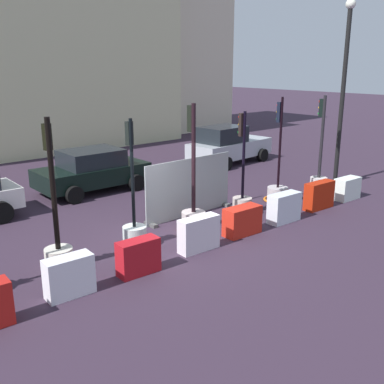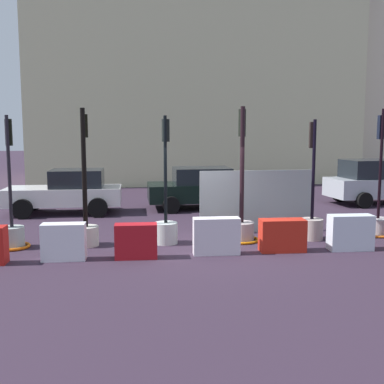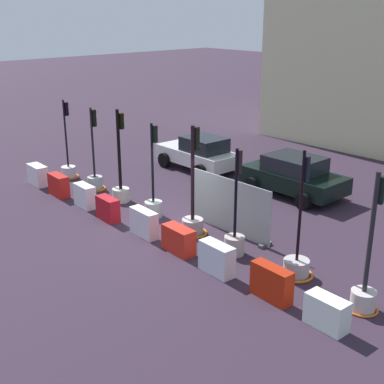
# 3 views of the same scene
# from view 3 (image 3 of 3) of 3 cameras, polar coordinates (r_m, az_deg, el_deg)

# --- Properties ---
(ground_plane) EXTENTS (120.00, 120.00, 0.00)m
(ground_plane) POSITION_cam_3_polar(r_m,az_deg,el_deg) (17.63, -2.89, -3.80)
(ground_plane) COLOR #312333
(traffic_light_0) EXTENTS (0.85, 0.85, 3.35)m
(traffic_light_0) POSITION_cam_3_polar(r_m,az_deg,el_deg) (23.23, -13.20, 2.63)
(traffic_light_0) COLOR silver
(traffic_light_0) RESTS_ON ground_plane
(traffic_light_1) EXTENTS (0.86, 0.86, 3.31)m
(traffic_light_1) POSITION_cam_3_polar(r_m,az_deg,el_deg) (21.41, -10.44, 1.55)
(traffic_light_1) COLOR #ABB6B0
(traffic_light_1) RESTS_ON ground_plane
(traffic_light_2) EXTENTS (0.65, 0.65, 3.49)m
(traffic_light_2) POSITION_cam_3_polar(r_m,az_deg,el_deg) (19.89, -7.71, 0.91)
(traffic_light_2) COLOR beige
(traffic_light_2) RESTS_ON ground_plane
(traffic_light_3) EXTENTS (0.61, 0.61, 3.31)m
(traffic_light_3) POSITION_cam_3_polar(r_m,az_deg,el_deg) (18.33, -4.18, -0.92)
(traffic_light_3) COLOR silver
(traffic_light_3) RESTS_ON ground_plane
(traffic_light_4) EXTENTS (0.96, 0.96, 3.55)m
(traffic_light_4) POSITION_cam_3_polar(r_m,az_deg,el_deg) (16.89, 0.09, -2.75)
(traffic_light_4) COLOR #B8A8A6
(traffic_light_4) RESTS_ON ground_plane
(traffic_light_5) EXTENTS (0.60, 0.60, 3.22)m
(traffic_light_5) POSITION_cam_3_polar(r_m,az_deg,el_deg) (15.57, 4.64, -4.73)
(traffic_light_5) COLOR #B9A79F
(traffic_light_5) RESTS_ON ground_plane
(traffic_light_6) EXTENTS (0.95, 0.95, 3.53)m
(traffic_light_6) POSITION_cam_3_polar(r_m,az_deg,el_deg) (14.63, 11.25, -7.34)
(traffic_light_6) COLOR #B6ABAF
(traffic_light_6) RESTS_ON ground_plane
(traffic_light_7) EXTENTS (0.77, 0.77, 3.49)m
(traffic_light_7) POSITION_cam_3_polar(r_m,az_deg,el_deg) (13.38, 18.20, -9.56)
(traffic_light_7) COLOR beige
(traffic_light_7) RESTS_ON ground_plane
(construction_barrier_0) EXTENTS (1.08, 0.53, 0.84)m
(construction_barrier_0) POSITION_cam_3_polar(r_m,az_deg,el_deg) (22.56, -16.32, 1.77)
(construction_barrier_0) COLOR white
(construction_barrier_0) RESTS_ON ground_plane
(construction_barrier_1) EXTENTS (1.07, 0.48, 0.84)m
(construction_barrier_1) POSITION_cam_3_polar(r_m,az_deg,el_deg) (21.04, -14.21, 0.71)
(construction_barrier_1) COLOR red
(construction_barrier_1) RESTS_ON ground_plane
(construction_barrier_2) EXTENTS (1.00, 0.47, 0.84)m
(construction_barrier_2) POSITION_cam_3_polar(r_m,az_deg,el_deg) (19.63, -11.51, -0.41)
(construction_barrier_2) COLOR silver
(construction_barrier_2) RESTS_ON ground_plane
(construction_barrier_3) EXTENTS (0.99, 0.46, 0.81)m
(construction_barrier_3) POSITION_cam_3_polar(r_m,az_deg,el_deg) (18.28, -9.08, -1.81)
(construction_barrier_3) COLOR #AF141C
(construction_barrier_3) RESTS_ON ground_plane
(construction_barrier_4) EXTENTS (1.12, 0.43, 0.88)m
(construction_barrier_4) POSITION_cam_3_polar(r_m,az_deg,el_deg) (16.86, -5.22, -3.35)
(construction_barrier_4) COLOR silver
(construction_barrier_4) RESTS_ON ground_plane
(construction_barrier_5) EXTENTS (1.12, 0.53, 0.79)m
(construction_barrier_5) POSITION_cam_3_polar(r_m,az_deg,el_deg) (15.72, -1.45, -5.18)
(construction_barrier_5) COLOR red
(construction_barrier_5) RESTS_ON ground_plane
(construction_barrier_6) EXTENTS (1.09, 0.49, 0.87)m
(construction_barrier_6) POSITION_cam_3_polar(r_m,az_deg,el_deg) (14.51, 2.69, -7.21)
(construction_barrier_6) COLOR silver
(construction_barrier_6) RESTS_ON ground_plane
(construction_barrier_7) EXTENTS (1.16, 0.44, 0.89)m
(construction_barrier_7) POSITION_cam_3_polar(r_m,az_deg,el_deg) (13.43, 8.59, -9.69)
(construction_barrier_7) COLOR #AF220B
(construction_barrier_7) RESTS_ON ground_plane
(construction_barrier_8) EXTENTS (1.02, 0.52, 0.76)m
(construction_barrier_8) POSITION_cam_3_polar(r_m,az_deg,el_deg) (12.62, 14.35, -12.50)
(construction_barrier_8) COLOR white
(construction_barrier_8) RESTS_ON ground_plane
(car_white_van) EXTENTS (4.04, 2.16, 1.56)m
(car_white_van) POSITION_cam_3_polar(r_m,az_deg,el_deg) (23.59, 0.76, 4.21)
(car_white_van) COLOR silver
(car_white_van) RESTS_ON ground_plane
(car_black_sedan) EXTENTS (4.06, 2.33, 1.55)m
(car_black_sedan) POSITION_cam_3_polar(r_m,az_deg,el_deg) (20.78, 10.94, 1.78)
(car_black_sedan) COLOR black
(car_black_sedan) RESTS_ON ground_plane
(site_fence_panel) EXTENTS (3.34, 0.50, 1.80)m
(site_fence_panel) POSITION_cam_3_polar(r_m,az_deg,el_deg) (16.96, 4.12, -1.68)
(site_fence_panel) COLOR #949D9D
(site_fence_panel) RESTS_ON ground_plane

